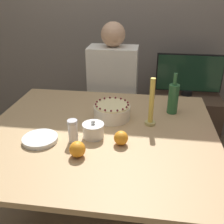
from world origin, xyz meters
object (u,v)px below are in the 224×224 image
(sugar_bowl, at_px, (93,130))
(tv_monitor, at_px, (189,74))
(sugar_shaker, at_px, (73,131))
(bottle, at_px, (173,98))
(person_man_blue_shirt, at_px, (113,106))
(candle, at_px, (151,106))
(cake, at_px, (112,111))

(sugar_bowl, distance_m, tv_monitor, 1.36)
(sugar_shaker, bearing_deg, tv_monitor, 59.03)
(sugar_shaker, xyz_separation_m, tv_monitor, (0.75, 1.25, -0.05))
(sugar_shaker, relative_size, bottle, 0.47)
(sugar_shaker, bearing_deg, person_man_blue_shirt, 84.75)
(sugar_bowl, xyz_separation_m, bottle, (0.45, 0.37, 0.06))
(candle, bearing_deg, sugar_bowl, -148.34)
(sugar_bowl, relative_size, sugar_shaker, 0.94)
(candle, height_order, bottle, candle)
(candle, relative_size, bottle, 1.09)
(cake, height_order, tv_monitor, tv_monitor)
(cake, relative_size, person_man_blue_shirt, 0.18)
(bottle, distance_m, person_man_blue_shirt, 0.74)
(cake, relative_size, tv_monitor, 0.38)
(sugar_bowl, distance_m, person_man_blue_shirt, 0.90)
(sugar_bowl, xyz_separation_m, person_man_blue_shirt, (-0.01, 0.87, -0.25))
(sugar_shaker, distance_m, candle, 0.48)
(candle, bearing_deg, cake, 168.10)
(sugar_bowl, xyz_separation_m, sugar_shaker, (-0.10, -0.06, 0.02))
(candle, bearing_deg, sugar_shaker, -148.34)
(sugar_bowl, relative_size, candle, 0.41)
(person_man_blue_shirt, xyz_separation_m, tv_monitor, (0.66, 0.32, 0.22))
(sugar_bowl, xyz_separation_m, candle, (0.31, 0.19, 0.08))
(cake, relative_size, candle, 0.78)
(cake, xyz_separation_m, bottle, (0.38, 0.13, 0.06))
(tv_monitor, bearing_deg, candle, -109.07)
(cake, distance_m, person_man_blue_shirt, 0.68)
(person_man_blue_shirt, bearing_deg, cake, 97.31)
(sugar_shaker, bearing_deg, cake, 61.07)
(bottle, distance_m, tv_monitor, 0.85)
(bottle, bearing_deg, tv_monitor, 75.81)
(sugar_bowl, bearing_deg, candle, 31.66)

